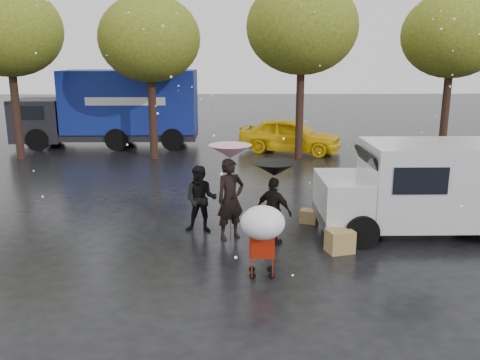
{
  "coord_description": "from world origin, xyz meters",
  "views": [
    {
      "loc": [
        -0.32,
        -10.75,
        4.21
      ],
      "look_at": [
        -0.1,
        1.0,
        1.29
      ],
      "focal_mm": 38.0,
      "sensor_mm": 36.0,
      "label": 1
    }
  ],
  "objects_px": {
    "yellow_taxi": "(290,135)",
    "white_van": "(430,186)",
    "person_black": "(274,211)",
    "vendor_cart": "(357,204)",
    "blue_truck": "(113,109)",
    "shopping_cart": "(263,226)",
    "person_pink": "(230,199)"
  },
  "relations": [
    {
      "from": "white_van",
      "to": "blue_truck",
      "type": "height_order",
      "value": "blue_truck"
    },
    {
      "from": "person_pink",
      "to": "shopping_cart",
      "type": "bearing_deg",
      "value": -103.96
    },
    {
      "from": "person_black",
      "to": "shopping_cart",
      "type": "height_order",
      "value": "person_black"
    },
    {
      "from": "person_black",
      "to": "yellow_taxi",
      "type": "xyz_separation_m",
      "value": [
        1.64,
        11.08,
        -0.02
      ]
    },
    {
      "from": "white_van",
      "to": "yellow_taxi",
      "type": "xyz_separation_m",
      "value": [
        -2.12,
        10.41,
        -0.4
      ]
    },
    {
      "from": "vendor_cart",
      "to": "yellow_taxi",
      "type": "relative_size",
      "value": 0.34
    },
    {
      "from": "shopping_cart",
      "to": "yellow_taxi",
      "type": "xyz_separation_m",
      "value": [
        2.0,
        12.93,
        -0.31
      ]
    },
    {
      "from": "vendor_cart",
      "to": "yellow_taxi",
      "type": "distance_m",
      "value": 10.36
    },
    {
      "from": "vendor_cart",
      "to": "shopping_cart",
      "type": "height_order",
      "value": "shopping_cart"
    },
    {
      "from": "person_black",
      "to": "vendor_cart",
      "type": "bearing_deg",
      "value": -124.25
    },
    {
      "from": "vendor_cart",
      "to": "yellow_taxi",
      "type": "height_order",
      "value": "yellow_taxi"
    },
    {
      "from": "vendor_cart",
      "to": "shopping_cart",
      "type": "xyz_separation_m",
      "value": [
        -2.42,
        -2.57,
        0.34
      ]
    },
    {
      "from": "person_black",
      "to": "blue_truck",
      "type": "distance_m",
      "value": 14.34
    },
    {
      "from": "vendor_cart",
      "to": "white_van",
      "type": "distance_m",
      "value": 1.76
    },
    {
      "from": "yellow_taxi",
      "to": "person_black",
      "type": "bearing_deg",
      "value": -167.61
    },
    {
      "from": "shopping_cart",
      "to": "blue_truck",
      "type": "xyz_separation_m",
      "value": [
        -6.03,
        14.64,
        0.69
      ]
    },
    {
      "from": "person_pink",
      "to": "vendor_cart",
      "type": "bearing_deg",
      "value": -22.88
    },
    {
      "from": "person_black",
      "to": "white_van",
      "type": "relative_size",
      "value": 0.32
    },
    {
      "from": "yellow_taxi",
      "to": "shopping_cart",
      "type": "bearing_deg",
      "value": -168.02
    },
    {
      "from": "person_black",
      "to": "white_van",
      "type": "distance_m",
      "value": 3.84
    },
    {
      "from": "vendor_cart",
      "to": "person_black",
      "type": "bearing_deg",
      "value": -160.52
    },
    {
      "from": "person_black",
      "to": "white_van",
      "type": "height_order",
      "value": "white_van"
    },
    {
      "from": "vendor_cart",
      "to": "shopping_cart",
      "type": "distance_m",
      "value": 3.55
    },
    {
      "from": "shopping_cart",
      "to": "yellow_taxi",
      "type": "bearing_deg",
      "value": 81.2
    },
    {
      "from": "person_pink",
      "to": "white_van",
      "type": "height_order",
      "value": "white_van"
    },
    {
      "from": "person_black",
      "to": "yellow_taxi",
      "type": "distance_m",
      "value": 11.2
    },
    {
      "from": "yellow_taxi",
      "to": "white_van",
      "type": "bearing_deg",
      "value": -147.7
    },
    {
      "from": "vendor_cart",
      "to": "person_pink",
      "type": "bearing_deg",
      "value": -173.86
    },
    {
      "from": "shopping_cart",
      "to": "person_black",
      "type": "bearing_deg",
      "value": 78.77
    },
    {
      "from": "vendor_cart",
      "to": "white_van",
      "type": "height_order",
      "value": "white_van"
    },
    {
      "from": "person_black",
      "to": "shopping_cart",
      "type": "distance_m",
      "value": 1.9
    },
    {
      "from": "blue_truck",
      "to": "yellow_taxi",
      "type": "distance_m",
      "value": 8.28
    }
  ]
}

